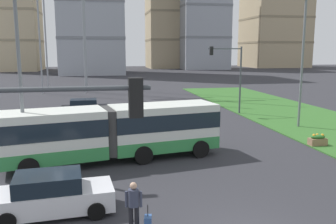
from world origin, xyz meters
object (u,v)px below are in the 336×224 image
object	(u,v)px
pedestrian_crossing	(134,203)
apartment_tower_centre	(172,0)
car_white_van	(52,195)
traffic_light_far_right	(231,69)
streetlight_median	(303,58)
car_black_sedan	(85,108)
apartment_tower_eastcentre	(202,9)
articulated_bus	(115,131)
flower_planter_3	(318,140)
rolling_suitcase	(148,224)
streetlight_left	(20,76)
traffic_light_near_left	(24,165)

from	to	relation	value
pedestrian_crossing	apartment_tower_centre	distance (m)	117.86
car_white_van	traffic_light_far_right	bearing A→B (deg)	53.38
traffic_light_far_right	streetlight_median	size ratio (longest dim) A/B	0.64
car_black_sedan	car_white_van	bearing A→B (deg)	-91.39
car_white_van	apartment_tower_eastcentre	distance (m)	111.54
car_black_sedan	apartment_tower_eastcentre	size ratio (longest dim) A/B	0.11
articulated_bus	apartment_tower_eastcentre	bearing A→B (deg)	71.23
flower_planter_3	apartment_tower_centre	size ratio (longest dim) A/B	0.02
articulated_bus	apartment_tower_eastcentre	xyz separation A→B (m)	(33.19, 97.65, 17.95)
apartment_tower_centre	rolling_suitcase	bearing A→B (deg)	-101.94
flower_planter_3	apartment_tower_centre	distance (m)	107.54
apartment_tower_eastcentre	streetlight_left	bearing A→B (deg)	-111.01
car_black_sedan	flower_planter_3	world-z (taller)	car_black_sedan
car_black_sedan	traffic_light_far_right	size ratio (longest dim) A/B	0.69
car_black_sedan	streetlight_median	world-z (taller)	streetlight_median
traffic_light_near_left	streetlight_left	size ratio (longest dim) A/B	0.63
pedestrian_crossing	rolling_suitcase	size ratio (longest dim) A/B	1.79
traffic_light_far_right	flower_planter_3	bearing A→B (deg)	-83.40
pedestrian_crossing	streetlight_median	size ratio (longest dim) A/B	0.17
car_white_van	streetlight_left	world-z (taller)	streetlight_left
pedestrian_crossing	streetlight_median	bearing A→B (deg)	44.29
articulated_bus	streetlight_median	world-z (taller)	streetlight_median
rolling_suitcase	traffic_light_far_right	bearing A→B (deg)	62.88
articulated_bus	apartment_tower_eastcentre	distance (m)	104.68
articulated_bus	traffic_light_far_right	bearing A→B (deg)	47.92
articulated_bus	car_white_van	world-z (taller)	articulated_bus
streetlight_left	streetlight_median	distance (m)	20.49
car_white_van	pedestrian_crossing	distance (m)	3.43
traffic_light_near_left	streetlight_median	bearing A→B (deg)	47.17
apartment_tower_eastcentre	apartment_tower_centre	bearing A→B (deg)	139.29
articulated_bus	streetlight_left	bearing A→B (deg)	-170.82
traffic_light_near_left	streetlight_median	world-z (taller)	streetlight_median
car_white_van	car_black_sedan	bearing A→B (deg)	88.61
car_black_sedan	traffic_light_far_right	world-z (taller)	traffic_light_far_right
articulated_bus	streetlight_left	size ratio (longest dim) A/B	1.38
car_black_sedan	apartment_tower_eastcentre	world-z (taller)	apartment_tower_eastcentre
apartment_tower_centre	apartment_tower_eastcentre	bearing A→B (deg)	-40.71
articulated_bus	rolling_suitcase	bearing A→B (deg)	-85.45
flower_planter_3	streetlight_median	bearing A→B (deg)	70.79
flower_planter_3	traffic_light_near_left	distance (m)	20.16
articulated_bus	apartment_tower_centre	bearing A→B (deg)	76.80
flower_planter_3	traffic_light_near_left	world-z (taller)	traffic_light_near_left
flower_planter_3	car_white_van	bearing A→B (deg)	-156.17
car_black_sedan	streetlight_left	xyz separation A→B (m)	(-2.46, -15.11, 4.07)
streetlight_median	apartment_tower_eastcentre	world-z (taller)	apartment_tower_eastcentre
traffic_light_near_left	apartment_tower_centre	world-z (taller)	apartment_tower_centre
articulated_bus	flower_planter_3	size ratio (longest dim) A/B	10.97
traffic_light_near_left	traffic_light_far_right	xyz separation A→B (m)	(13.71, 25.00, 0.50)
streetlight_median	flower_planter_3	bearing A→B (deg)	-109.21
car_black_sedan	streetlight_left	bearing A→B (deg)	-99.25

